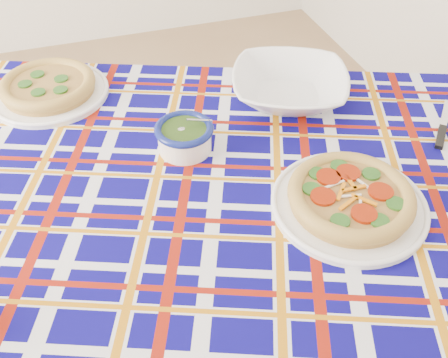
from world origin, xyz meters
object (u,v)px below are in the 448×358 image
object	(u,v)px
dining_table	(246,218)
serving_bowl	(289,86)
main_focaccia_plate	(351,196)
pesto_bowl	(184,135)

from	to	relation	value
dining_table	serving_bowl	size ratio (longest dim) A/B	6.28
main_focaccia_plate	dining_table	bearing A→B (deg)	150.34
pesto_bowl	main_focaccia_plate	bearing A→B (deg)	-47.08
pesto_bowl	serving_bowl	size ratio (longest dim) A/B	0.45
dining_table	serving_bowl	world-z (taller)	serving_bowl
main_focaccia_plate	pesto_bowl	xyz separation A→B (m)	(-0.29, 0.31, 0.01)
main_focaccia_plate	pesto_bowl	distance (m)	0.43
dining_table	pesto_bowl	size ratio (longest dim) A/B	13.88
pesto_bowl	serving_bowl	distance (m)	0.37
dining_table	main_focaccia_plate	size ratio (longest dim) A/B	5.73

